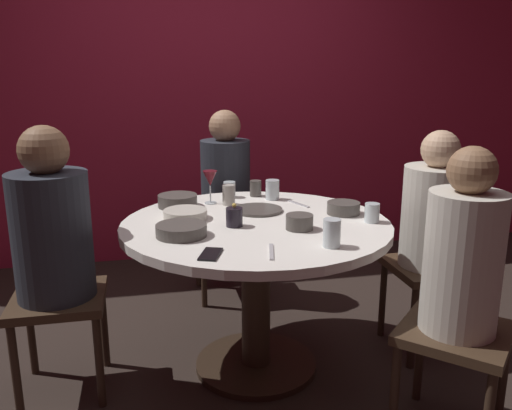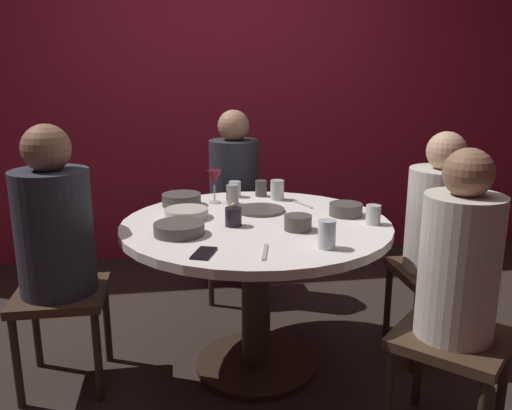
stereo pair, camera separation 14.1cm
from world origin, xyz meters
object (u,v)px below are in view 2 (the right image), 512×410
object	(u,v)px
seated_diner_front_right	(458,271)
bowl_serving_large	(346,209)
cup_by_right_diner	(235,189)
bowl_salad_center	(187,213)
bowl_rice_portion	(182,200)
cup_center_front	(277,190)
dinner_plate	(260,210)
cell_phone	(204,253)
cup_by_left_diner	(327,234)
dining_table	(256,256)
seated_diner_back	(234,184)
seated_diner_right	(440,221)
bowl_sauce_side	(298,223)
cup_near_candle	(261,188)
cup_beside_wine	(232,195)
seated_diner_left	(54,231)
candle_holder	(233,217)
bowl_small_white	(179,229)
wine_glass	(214,179)
cup_far_edge	(373,215)

from	to	relation	value
seated_diner_front_right	bowl_serving_large	size ratio (longest dim) A/B	7.36
cup_by_right_diner	bowl_salad_center	bearing A→B (deg)	-125.26
bowl_rice_portion	cup_center_front	xyz separation A→B (m)	(0.52, 0.05, 0.02)
dinner_plate	bowl_rice_portion	bearing A→B (deg)	155.63
seated_diner_front_right	bowl_salad_center	bearing A→B (deg)	6.66
cell_phone	cup_center_front	distance (m)	0.93
bowl_serving_large	cup_by_left_diner	xyz separation A→B (m)	(-0.23, -0.46, 0.03)
cup_by_right_diner	cup_by_left_diner	bearing A→B (deg)	-74.19
dining_table	seated_diner_back	xyz separation A→B (m)	(0.00, 0.91, 0.15)
dining_table	seated_diner_right	distance (m)	0.93
cell_phone	bowl_sauce_side	size ratio (longest dim) A/B	1.15
cup_near_candle	cup_by_left_diner	distance (m)	0.92
seated_diner_front_right	cell_phone	distance (m)	0.95
seated_diner_back	dining_table	bearing A→B (deg)	0.00
bowl_serving_large	cup_center_front	distance (m)	0.45
bowl_salad_center	cup_beside_wine	size ratio (longest dim) A/B	1.95
seated_diner_left	cup_by_right_diner	xyz separation A→B (m)	(0.86, 0.51, 0.05)
dinner_plate	bowl_serving_large	world-z (taller)	bowl_serving_large
seated_diner_back	bowl_serving_large	bearing A→B (deg)	27.24
candle_holder	bowl_serving_large	bearing A→B (deg)	9.74
candle_holder	bowl_small_white	xyz separation A→B (m)	(-0.25, -0.09, -0.02)
cup_center_front	cup_beside_wine	world-z (taller)	cup_center_front
cup_by_right_diner	seated_diner_left	bearing A→B (deg)	-149.53
cell_phone	cup_by_right_diner	size ratio (longest dim) A/B	1.60
cup_by_left_diner	cup_by_right_diner	world-z (taller)	cup_by_left_diner
bowl_sauce_side	cell_phone	bearing A→B (deg)	-149.36
cup_near_candle	cup_by_left_diner	xyz separation A→B (m)	(0.11, -0.92, 0.01)
dining_table	cup_beside_wine	distance (m)	0.41
cell_phone	cup_near_candle	xyz separation A→B (m)	(0.37, 0.91, 0.04)
wine_glass	cup_by_right_diner	xyz separation A→B (m)	(0.12, 0.12, -0.08)
seated_diner_back	candle_holder	bearing A→B (deg)	-6.60
cup_center_front	cup_by_left_diner	bearing A→B (deg)	-87.17
cup_far_edge	cup_near_candle	bearing A→B (deg)	123.94
bowl_small_white	candle_holder	bearing A→B (deg)	20.90
seated_diner_back	cup_beside_wine	distance (m)	0.58
cup_by_left_diner	cup_center_front	distance (m)	0.82
seated_diner_right	cup_far_edge	size ratio (longest dim) A/B	13.03
seated_diner_back	cup_center_front	xyz separation A→B (m)	(0.18, -0.51, 0.07)
bowl_small_white	bowl_rice_portion	world-z (taller)	bowl_rice_portion
seated_diner_back	cup_by_left_diner	bearing A→B (deg)	9.40
seated_diner_left	bowl_serving_large	xyz separation A→B (m)	(1.35, 0.04, 0.03)
dinner_plate	cup_by_right_diner	size ratio (longest dim) A/B	2.81
wine_glass	cup_near_candle	distance (m)	0.30
dining_table	seated_diner_front_right	world-z (taller)	seated_diner_front_right
dining_table	seated_diner_back	world-z (taller)	seated_diner_back
seated_diner_back	cup_by_right_diner	size ratio (longest dim) A/B	13.81
wine_glass	bowl_salad_center	bearing A→B (deg)	-119.70
cup_by_right_diner	dining_table	bearing A→B (deg)	-85.36
dinner_plate	bowl_salad_center	distance (m)	0.37
seated_diner_left	bowl_serving_large	distance (m)	1.35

